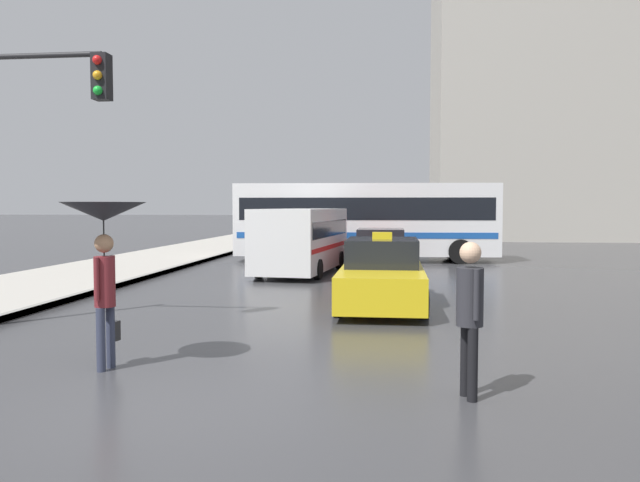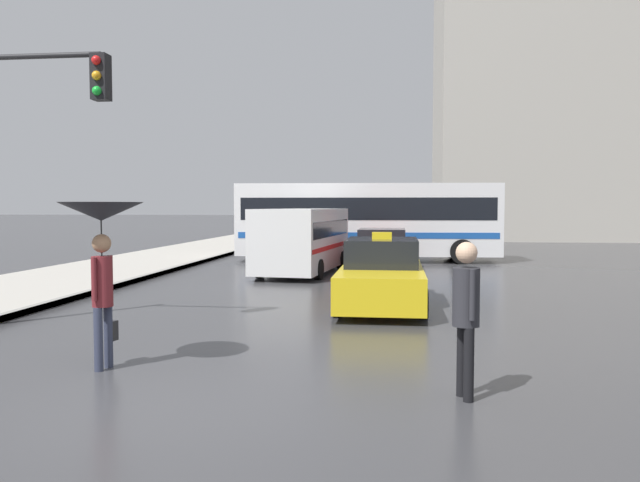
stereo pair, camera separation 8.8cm
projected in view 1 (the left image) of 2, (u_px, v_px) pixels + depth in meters
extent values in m
plane|color=#38383A|center=(170.00, 412.00, 6.80)|extent=(300.00, 300.00, 0.00)
cube|color=gold|center=(382.00, 283.00, 14.00)|extent=(1.80, 4.80, 0.73)
cube|color=black|center=(382.00, 252.00, 14.20)|extent=(1.58, 2.16, 0.61)
cylinder|color=black|center=(424.00, 304.00, 12.44)|extent=(0.20, 0.60, 0.60)
cylinder|color=black|center=(338.00, 302.00, 12.64)|extent=(0.20, 0.60, 0.60)
cylinder|color=black|center=(418.00, 285.00, 15.39)|extent=(0.20, 0.60, 0.60)
cylinder|color=black|center=(349.00, 284.00, 15.58)|extent=(0.20, 0.60, 0.60)
cube|color=yellow|center=(382.00, 236.00, 13.94)|extent=(0.44, 0.16, 0.16)
cube|color=maroon|center=(381.00, 255.00, 21.47)|extent=(1.80, 4.71, 0.83)
cube|color=black|center=(381.00, 235.00, 21.67)|extent=(1.58, 2.12, 0.47)
cylinder|color=black|center=(406.00, 267.00, 19.94)|extent=(0.20, 0.60, 0.60)
cylinder|color=black|center=(353.00, 266.00, 20.14)|extent=(0.20, 0.60, 0.60)
cylinder|color=black|center=(405.00, 259.00, 22.84)|extent=(0.20, 0.60, 0.60)
cylinder|color=black|center=(358.00, 259.00, 23.04)|extent=(0.20, 0.60, 0.60)
cube|color=silver|center=(302.00, 239.00, 20.89)|extent=(2.61, 5.88, 1.99)
cube|color=black|center=(302.00, 228.00, 20.87)|extent=(2.58, 5.43, 0.52)
cube|color=red|center=(302.00, 246.00, 20.90)|extent=(2.61, 5.66, 0.14)
cylinder|color=black|center=(318.00, 269.00, 19.06)|extent=(0.27, 0.65, 0.63)
cylinder|color=black|center=(259.00, 268.00, 19.48)|extent=(0.27, 0.65, 0.63)
cylinder|color=black|center=(339.00, 260.00, 22.38)|extent=(0.27, 0.65, 0.63)
cylinder|color=black|center=(289.00, 259.00, 22.81)|extent=(0.27, 0.65, 0.63)
cube|color=silver|center=(365.00, 219.00, 25.59)|extent=(10.66, 3.07, 2.89)
cube|color=black|center=(366.00, 209.00, 25.57)|extent=(10.13, 3.06, 0.88)
cube|color=#194C9E|center=(365.00, 234.00, 25.63)|extent=(10.34, 3.08, 0.24)
cylinder|color=black|center=(451.00, 248.00, 26.63)|extent=(0.97, 0.33, 0.96)
cylinder|color=black|center=(461.00, 252.00, 24.24)|extent=(0.97, 0.33, 0.96)
cylinder|color=black|center=(286.00, 247.00, 27.07)|extent=(0.97, 0.33, 0.96)
cylinder|color=black|center=(279.00, 251.00, 24.68)|extent=(0.97, 0.33, 0.96)
cylinder|color=#2D3347|center=(101.00, 340.00, 8.43)|extent=(0.14, 0.14, 0.87)
cylinder|color=#2D3347|center=(111.00, 337.00, 8.64)|extent=(0.14, 0.14, 0.87)
cylinder|color=maroon|center=(105.00, 282.00, 8.50)|extent=(0.32, 0.32, 0.69)
sphere|color=#997051|center=(104.00, 243.00, 8.47)|extent=(0.25, 0.25, 0.25)
cylinder|color=maroon|center=(96.00, 279.00, 8.32)|extent=(0.08, 0.08, 0.59)
cylinder|color=maroon|center=(113.00, 276.00, 8.67)|extent=(0.08, 0.08, 0.59)
cone|color=#232328|center=(103.00, 211.00, 8.44)|extent=(1.13, 1.13, 0.26)
cylinder|color=black|center=(104.00, 238.00, 8.46)|extent=(0.02, 0.02, 0.71)
cube|color=#262628|center=(114.00, 331.00, 8.80)|extent=(0.13, 0.19, 0.28)
cylinder|color=black|center=(465.00, 360.00, 7.36)|extent=(0.15, 0.15, 0.86)
cylinder|color=black|center=(473.00, 365.00, 7.14)|extent=(0.15, 0.15, 0.86)
cylinder|color=#28282D|center=(470.00, 297.00, 7.21)|extent=(0.38, 0.38, 0.68)
sphere|color=#DBAD89|center=(470.00, 253.00, 7.18)|extent=(0.25, 0.25, 0.25)
cylinder|color=#28282D|center=(464.00, 290.00, 7.40)|extent=(0.09, 0.09, 0.58)
cylinder|color=#28282D|center=(477.00, 295.00, 7.01)|extent=(0.09, 0.09, 0.58)
cylinder|color=black|center=(28.00, 56.00, 11.01)|extent=(2.72, 0.10, 0.10)
cube|color=black|center=(102.00, 77.00, 10.88)|extent=(0.28, 0.28, 0.80)
sphere|color=red|center=(97.00, 60.00, 10.70)|extent=(0.16, 0.16, 0.16)
sphere|color=orange|center=(97.00, 75.00, 10.72)|extent=(0.16, 0.16, 0.16)
sphere|color=green|center=(98.00, 90.00, 10.73)|extent=(0.16, 0.16, 0.16)
cube|color=#A39E93|center=(531.00, 21.00, 43.53)|extent=(13.07, 11.55, 30.36)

